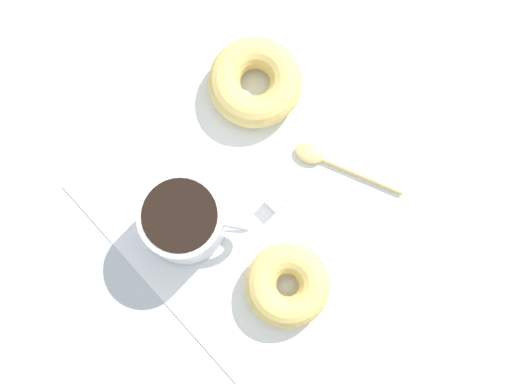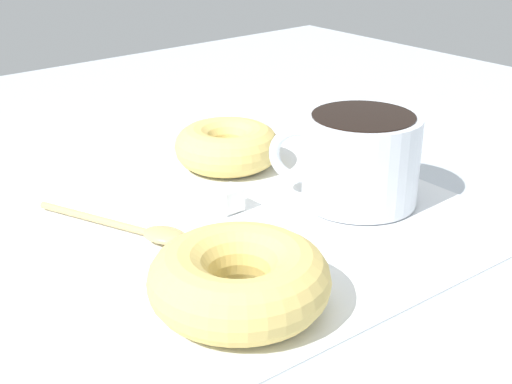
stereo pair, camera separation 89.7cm
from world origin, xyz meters
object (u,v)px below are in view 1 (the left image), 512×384
object	(u,v)px
donut_near_cup	(255,82)
sugar_cube	(275,201)
coffee_cup	(184,220)
spoon	(325,160)
donut_far	(287,285)

from	to	relation	value
donut_near_cup	sugar_cube	world-z (taller)	donut_near_cup
coffee_cup	donut_near_cup	distance (cm)	19.09
donut_near_cup	spoon	xyz separation A→B (cm)	(12.52, -0.58, -1.58)
spoon	donut_near_cup	bearing A→B (deg)	177.36
donut_near_cup	donut_far	xyz separation A→B (cm)	(19.97, -14.49, -0.15)
sugar_cube	donut_near_cup	bearing A→B (deg)	144.82
coffee_cup	donut_near_cup	bearing A→B (deg)	110.07
donut_far	spoon	bearing A→B (deg)	118.15
coffee_cup	spoon	size ratio (longest dim) A/B	0.83
coffee_cup	spoon	bearing A→B (deg)	70.82
donut_far	sugar_cube	world-z (taller)	donut_far
donut_near_cup	spoon	world-z (taller)	donut_near_cup
coffee_cup	spoon	xyz separation A→B (cm)	(6.00, 17.26, -3.49)
coffee_cup	sugar_cube	bearing A→B (deg)	60.03
donut_near_cup	spoon	distance (cm)	12.63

